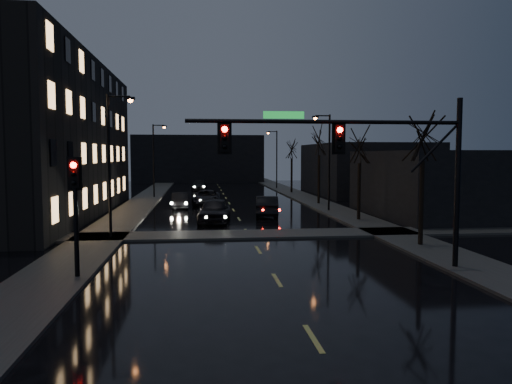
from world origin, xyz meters
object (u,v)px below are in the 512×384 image
object	(u,v)px
oncoming_car_d	(199,185)
lead_car	(267,206)
oncoming_car_a	(214,210)
oncoming_car_c	(207,198)
oncoming_car_b	(180,201)

from	to	relation	value
oncoming_car_d	lead_car	xyz separation A→B (m)	(5.18, -28.22, 0.10)
oncoming_car_a	oncoming_car_c	distance (m)	11.81
oncoming_car_a	oncoming_car_c	xyz separation A→B (m)	(-0.36, 11.80, -0.14)
oncoming_car_a	oncoming_car_c	bearing A→B (deg)	99.10
oncoming_car_b	oncoming_car_d	size ratio (longest dim) A/B	0.88
oncoming_car_d	lead_car	size ratio (longest dim) A/B	0.99
oncoming_car_b	oncoming_car_d	bearing A→B (deg)	82.25
oncoming_car_a	lead_car	size ratio (longest dim) A/B	1.06
oncoming_car_c	oncoming_car_d	size ratio (longest dim) A/B	1.11
oncoming_car_c	oncoming_car_d	bearing A→B (deg)	97.17
oncoming_car_b	lead_car	xyz separation A→B (m)	(6.89, -6.49, 0.10)
oncoming_car_a	oncoming_car_d	distance (m)	31.42
oncoming_car_a	oncoming_car_d	world-z (taller)	oncoming_car_a
oncoming_car_b	oncoming_car_c	xyz separation A→B (m)	(2.40, 2.13, 0.04)
oncoming_car_d	oncoming_car_c	bearing A→B (deg)	-84.45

